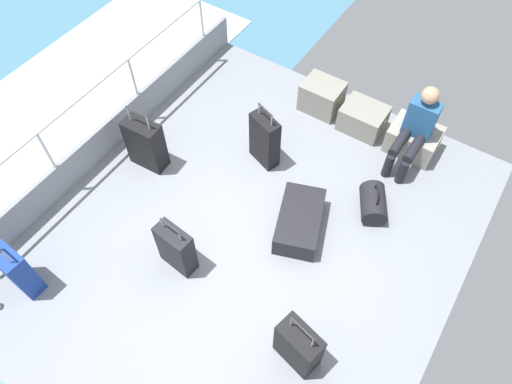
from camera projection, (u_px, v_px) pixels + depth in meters
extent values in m
cube|color=gray|center=(251.00, 235.00, 5.39)|extent=(4.40, 5.20, 0.06)
cube|color=gray|center=(104.00, 141.00, 5.86)|extent=(0.06, 5.20, 0.45)
cylinder|color=silver|center=(54.00, 164.00, 5.30)|extent=(0.04, 0.04, 1.00)
cylinder|color=silver|center=(137.00, 91.00, 5.97)|extent=(0.04, 0.04, 1.00)
cylinder|color=silver|center=(203.00, 33.00, 6.63)|extent=(0.04, 0.04, 1.00)
cylinder|color=silver|center=(85.00, 94.00, 5.23)|extent=(0.04, 4.16, 0.04)
cube|color=white|center=(40.00, 125.00, 6.77)|extent=(2.40, 7.28, 0.01)
cube|color=gray|center=(322.00, 96.00, 6.33)|extent=(0.51, 0.42, 0.42)
torus|color=tan|center=(305.00, 84.00, 6.34)|extent=(0.02, 0.12, 0.12)
torus|color=tan|center=(341.00, 99.00, 6.18)|extent=(0.02, 0.12, 0.12)
cube|color=gray|center=(363.00, 118.00, 6.15)|extent=(0.55, 0.44, 0.34)
torus|color=tan|center=(344.00, 106.00, 6.18)|extent=(0.02, 0.12, 0.12)
torus|color=tan|center=(385.00, 123.00, 6.00)|extent=(0.02, 0.12, 0.12)
cube|color=gray|center=(413.00, 139.00, 5.94)|extent=(0.60, 0.47, 0.35)
torus|color=tan|center=(392.00, 125.00, 5.98)|extent=(0.02, 0.12, 0.12)
torus|color=tan|center=(439.00, 146.00, 5.78)|extent=(0.02, 0.12, 0.12)
cube|color=#26598C|center=(421.00, 118.00, 5.57)|extent=(0.34, 0.20, 0.48)
sphere|color=tan|center=(430.00, 95.00, 5.28)|extent=(0.20, 0.20, 0.20)
cylinder|color=black|center=(414.00, 149.00, 5.56)|extent=(0.12, 0.40, 0.12)
cylinder|color=black|center=(402.00, 172.00, 5.65)|extent=(0.11, 0.11, 0.35)
cylinder|color=black|center=(399.00, 143.00, 5.62)|extent=(0.12, 0.40, 0.12)
cylinder|color=black|center=(388.00, 165.00, 5.70)|extent=(0.11, 0.11, 0.35)
cube|color=black|center=(298.00, 346.00, 4.36)|extent=(0.46, 0.32, 0.57)
cylinder|color=#A5A8AD|center=(291.00, 322.00, 4.10)|extent=(0.02, 0.02, 0.18)
cylinder|color=#A5A8AD|center=(313.00, 343.00, 4.00)|extent=(0.02, 0.02, 0.18)
cylinder|color=#2D2D2D|center=(302.00, 329.00, 3.98)|extent=(0.27, 0.08, 0.02)
cube|color=green|center=(309.00, 332.00, 4.30)|extent=(0.05, 0.02, 0.08)
cube|color=navy|center=(18.00, 271.00, 4.76)|extent=(0.37, 0.22, 0.63)
cylinder|color=#A5A8AD|center=(6.00, 257.00, 4.37)|extent=(0.02, 0.02, 0.21)
cube|color=white|center=(19.00, 255.00, 4.66)|extent=(0.05, 0.01, 0.08)
cube|color=black|center=(265.00, 140.00, 5.70)|extent=(0.42, 0.30, 0.71)
cylinder|color=#A5A8AD|center=(259.00, 109.00, 5.40)|extent=(0.02, 0.02, 0.16)
cylinder|color=#A5A8AD|center=(272.00, 121.00, 5.29)|extent=(0.02, 0.02, 0.16)
cylinder|color=#2D2D2D|center=(265.00, 110.00, 5.28)|extent=(0.24, 0.10, 0.02)
cube|color=white|center=(271.00, 123.00, 5.55)|extent=(0.05, 0.02, 0.08)
cube|color=black|center=(299.00, 221.00, 5.30)|extent=(0.70, 0.91, 0.28)
cube|color=white|center=(306.00, 188.00, 5.45)|extent=(0.05, 0.02, 0.08)
cube|color=black|center=(176.00, 248.00, 4.91)|extent=(0.41, 0.23, 0.61)
cylinder|color=#A5A8AD|center=(162.00, 223.00, 4.64)|extent=(0.02, 0.02, 0.15)
cylinder|color=#A5A8AD|center=(180.00, 237.00, 4.56)|extent=(0.02, 0.02, 0.15)
cylinder|color=#2D2D2D|center=(170.00, 226.00, 4.54)|extent=(0.26, 0.05, 0.02)
cube|color=white|center=(181.00, 236.00, 4.86)|extent=(0.05, 0.01, 0.08)
cube|color=black|center=(146.00, 144.00, 5.68)|extent=(0.46, 0.26, 0.68)
cylinder|color=#A5A8AD|center=(129.00, 114.00, 5.35)|extent=(0.02, 0.02, 0.22)
cylinder|color=#A5A8AD|center=(148.00, 122.00, 5.28)|extent=(0.02, 0.02, 0.22)
cylinder|color=#2D2D2D|center=(136.00, 111.00, 5.23)|extent=(0.29, 0.03, 0.02)
cube|color=white|center=(151.00, 135.00, 5.70)|extent=(0.05, 0.01, 0.08)
cylinder|color=black|center=(373.00, 203.00, 5.43)|extent=(0.47, 0.54, 0.29)
torus|color=black|center=(376.00, 196.00, 5.30)|extent=(0.13, 0.22, 0.25)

